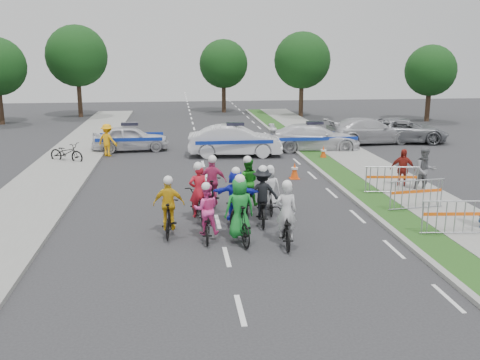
{
  "coord_description": "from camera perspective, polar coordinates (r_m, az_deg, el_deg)",
  "views": [
    {
      "loc": [
        -1.23,
        -13.17,
        5.29
      ],
      "look_at": [
        0.84,
        4.01,
        1.1
      ],
      "focal_mm": 40.0,
      "sensor_mm": 36.0,
      "label": 1
    }
  ],
  "objects": [
    {
      "name": "grass_strip",
      "position": [
        20.17,
        13.81,
        -1.84
      ],
      "size": [
        1.2,
        60.0,
        0.11
      ],
      "primitive_type": "cube",
      "color": "#234E19",
      "rests_on": "ground"
    },
    {
      "name": "ground",
      "position": [
        14.24,
        -1.43,
        -8.2
      ],
      "size": [
        90.0,
        90.0,
        0.0
      ],
      "primitive_type": "plane",
      "color": "#28282B",
      "rests_on": "ground"
    },
    {
      "name": "rider_3",
      "position": [
        15.78,
        -7.57,
        -3.42
      ],
      "size": [
        0.94,
        1.76,
        1.82
      ],
      "rotation": [
        0.0,
        0.0,
        3.05
      ],
      "color": "black",
      "rests_on": "ground"
    },
    {
      "name": "rider_8",
      "position": [
        18.14,
        0.76,
        -1.05
      ],
      "size": [
        0.93,
        1.93,
        1.89
      ],
      "rotation": [
        0.0,
        0.0,
        2.99
      ],
      "color": "black",
      "rests_on": "ground"
    },
    {
      "name": "tree_4",
      "position": [
        47.37,
        -1.76,
        12.27
      ],
      "size": [
        4.2,
        4.2,
        6.3
      ],
      "color": "#382619",
      "rests_on": "ground"
    },
    {
      "name": "spectator_1",
      "position": [
        21.4,
        19.13,
        0.95
      ],
      "size": [
        0.89,
        0.71,
        1.76
      ],
      "primitive_type": "imported",
      "rotation": [
        0.0,
        0.0,
        -0.05
      ],
      "color": "slate",
      "rests_on": "ground"
    },
    {
      "name": "marshal_hiviz",
      "position": [
        28.32,
        -13.96,
        4.15
      ],
      "size": [
        1.24,
        1.07,
        1.66
      ],
      "primitive_type": "imported",
      "rotation": [
        0.0,
        0.0,
        2.63
      ],
      "color": "#F6A40C",
      "rests_on": "ground"
    },
    {
      "name": "rider_9",
      "position": [
        18.21,
        -2.94,
        -0.91
      ],
      "size": [
        1.0,
        1.86,
        1.9
      ],
      "rotation": [
        0.0,
        0.0,
        3.0
      ],
      "color": "black",
      "rests_on": "ground"
    },
    {
      "name": "rider_6",
      "position": [
        16.92,
        -4.43,
        -2.36
      ],
      "size": [
        1.02,
        2.01,
        1.96
      ],
      "rotation": [
        0.0,
        0.0,
        3.33
      ],
      "color": "black",
      "rests_on": "ground"
    },
    {
      "name": "curb_right",
      "position": [
        19.93,
        11.93,
        -1.9
      ],
      "size": [
        0.2,
        60.0,
        0.12
      ],
      "primitive_type": "cube",
      "color": "gray",
      "rests_on": "ground"
    },
    {
      "name": "police_car_2",
      "position": [
        29.38,
        7.92,
        4.53
      ],
      "size": [
        5.12,
        2.52,
        1.43
      ],
      "primitive_type": "imported",
      "rotation": [
        0.0,
        0.0,
        1.46
      ],
      "color": "silver",
      "rests_on": "ground"
    },
    {
      "name": "civilian_sedan",
      "position": [
        32.22,
        13.58,
        5.12
      ],
      "size": [
        5.32,
        2.6,
        1.49
      ],
      "primitive_type": "imported",
      "rotation": [
        0.0,
        0.0,
        1.67
      ],
      "color": "#B4B4B9",
      "rests_on": "ground"
    },
    {
      "name": "tree_1",
      "position": [
        44.37,
        6.65,
        12.55
      ],
      "size": [
        4.55,
        4.55,
        6.82
      ],
      "color": "#382619",
      "rests_on": "ground"
    },
    {
      "name": "cone_1",
      "position": [
        27.05,
        8.89,
        2.9
      ],
      "size": [
        0.4,
        0.4,
        0.7
      ],
      "color": "#F24C0C",
      "rests_on": "ground"
    },
    {
      "name": "rider_5",
      "position": [
        16.54,
        -0.46,
        -2.2
      ],
      "size": [
        1.55,
        1.84,
        1.86
      ],
      "rotation": [
        0.0,
        0.0,
        2.94
      ],
      "color": "black",
      "rests_on": "ground"
    },
    {
      "name": "rider_1",
      "position": [
        15.04,
        -0.05,
        -3.86
      ],
      "size": [
        0.92,
        1.97,
        2.0
      ],
      "rotation": [
        0.0,
        0.0,
        3.32
      ],
      "color": "black",
      "rests_on": "ground"
    },
    {
      "name": "barrier_1",
      "position": [
        18.85,
        18.29,
        -1.63
      ],
      "size": [
        2.04,
        0.73,
        1.12
      ],
      "primitive_type": null,
      "rotation": [
        0.0,
        0.0,
        0.12
      ],
      "color": "#A5A8AD",
      "rests_on": "ground"
    },
    {
      "name": "barrier_2",
      "position": [
        20.72,
        15.86,
        -0.12
      ],
      "size": [
        2.05,
        0.77,
        1.12
      ],
      "primitive_type": null,
      "rotation": [
        0.0,
        0.0,
        -0.14
      ],
      "color": "#A5A8AD",
      "rests_on": "ground"
    },
    {
      "name": "sidewalk_left",
      "position": [
        19.63,
        -22.18,
        -2.87
      ],
      "size": [
        3.0,
        60.0,
        0.13
      ],
      "primitive_type": "cube",
      "color": "gray",
      "rests_on": "ground"
    },
    {
      "name": "rider_4",
      "position": [
        16.74,
        2.37,
        -2.22
      ],
      "size": [
        1.1,
        1.9,
        1.88
      ],
      "rotation": [
        0.0,
        0.0,
        3.04
      ],
      "color": "black",
      "rests_on": "ground"
    },
    {
      "name": "sidewalk_right",
      "position": [
        20.86,
        18.45,
        -1.61
      ],
      "size": [
        2.4,
        60.0,
        0.13
      ],
      "primitive_type": "cube",
      "color": "gray",
      "rests_on": "ground"
    },
    {
      "name": "tree_3",
      "position": [
        45.83,
        -17.02,
        12.53
      ],
      "size": [
        4.9,
        4.9,
        7.35
      ],
      "color": "#382619",
      "rests_on": "ground"
    },
    {
      "name": "police_car_0",
      "position": [
        29.61,
        -11.62,
        4.4
      ],
      "size": [
        4.21,
        2.03,
        1.39
      ],
      "primitive_type": "imported",
      "rotation": [
        0.0,
        0.0,
        1.67
      ],
      "color": "silver",
      "rests_on": "ground"
    },
    {
      "name": "cone_0",
      "position": [
        22.76,
        5.84,
        0.98
      ],
      "size": [
        0.4,
        0.4,
        0.7
      ],
      "color": "#F24C0C",
      "rests_on": "ground"
    },
    {
      "name": "rider_2",
      "position": [
        15.34,
        -3.62,
        -4.05
      ],
      "size": [
        0.73,
        1.7,
        1.72
      ],
      "rotation": [
        0.0,
        0.0,
        3.11
      ],
      "color": "black",
      "rests_on": "ground"
    },
    {
      "name": "rider_7",
      "position": [
        17.82,
        3.16,
        -1.5
      ],
      "size": [
        0.71,
        1.59,
        1.66
      ],
      "rotation": [
        0.0,
        0.0,
        3.1
      ],
      "color": "black",
      "rests_on": "ground"
    },
    {
      "name": "rider_0",
      "position": [
        14.97,
        4.89,
        -4.62
      ],
      "size": [
        0.82,
        1.9,
        1.88
      ],
      "rotation": [
        0.0,
        0.0,
        3.05
      ],
      "color": "black",
      "rests_on": "ground"
    },
    {
      "name": "tree_2",
      "position": [
        43.66,
        19.67,
        10.93
      ],
      "size": [
        3.85,
        3.85,
        5.77
      ],
      "color": "#382619",
      "rests_on": "ground"
    },
    {
      "name": "civilian_suv",
      "position": [
        33.21,
        16.99,
        5.1
      ],
      "size": [
        5.48,
        3.21,
        1.43
      ],
      "primitive_type": "imported",
      "rotation": [
        0.0,
        0.0,
        1.4
      ],
      "color": "gray",
      "rests_on": "ground"
    },
    {
      "name": "spectator_2",
      "position": [
        21.72,
        16.93,
        1.1
      ],
      "size": [
        1.02,
        0.64,
        1.61
      ],
      "primitive_type": "imported",
      "rotation": [
        0.0,
        0.0,
        -0.28
      ],
      "color": "maroon",
      "rests_on": "ground"
    },
    {
      "name": "police_car_1",
      "position": [
        27.53,
        -0.52,
        4.2
      ],
      "size": [
        4.9,
        2.02,
        1.58
      ],
      "primitive_type": "imported",
      "rotation": [
        0.0,
        0.0,
        1.5
      ],
      "color": "silver",
      "rests_on": "ground"
    },
    {
      "name": "parked_bike",
      "position": [
        27.18,
        -18.02,
        2.78
      ],
      "size": [
        1.98,
        1.5,
        1.0
      ],
      "primitive_type": "imported",
      "rotation": [
        0.0,
        0.0,
        1.07
      ],
      "color": "black",
      "rests_on": "ground"
    },
    {
      "name": "barrier_0",
      "position": [
        16.67,
        21.95,
        -3.9
      ],
      "size": [
        2.04,
        0.7,
        1.12
      ],
      "primitive_type": null,
      "rotation": [
        0.0,
        0.0,
        -0.1
      ],
      "color": "#A5A8AD",
      "rests_on": "ground"
    }
  ]
}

